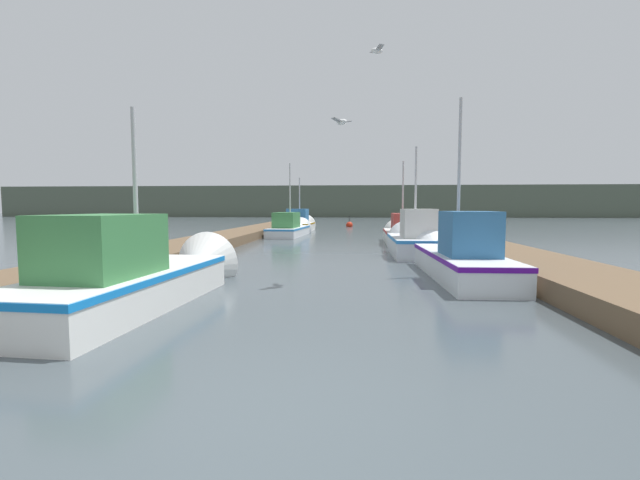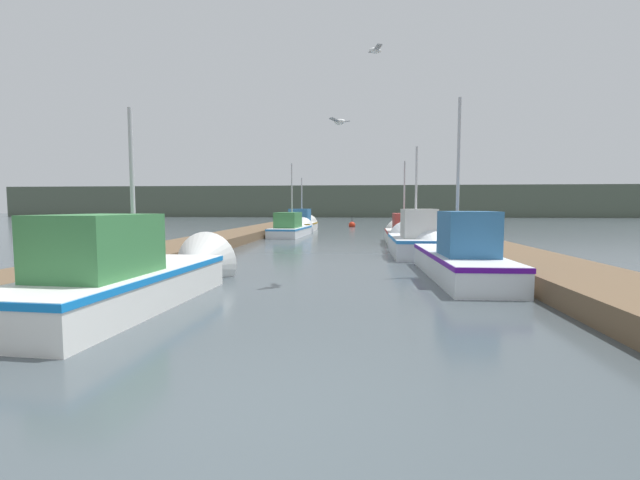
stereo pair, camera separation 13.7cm
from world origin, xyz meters
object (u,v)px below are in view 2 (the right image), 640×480
object	(u,v)px
fishing_boat_3	(403,233)
channel_buoy	(352,225)
fishing_boat_4	(293,228)
fishing_boat_0	(142,273)
fishing_boat_1	(455,256)
fishing_boat_2	(414,240)
mooring_piling_1	(296,221)
seagull_1	(340,122)
seagull_lead	(375,50)
mooring_piling_2	(447,233)
mooring_piling_0	(276,226)
fishing_boat_5	(302,224)

from	to	relation	value
fishing_boat_3	channel_buoy	bearing A→B (deg)	101.06
channel_buoy	fishing_boat_4	bearing A→B (deg)	-106.66
fishing_boat_0	fishing_boat_1	distance (m)	7.34
fishing_boat_4	fishing_boat_0	bearing A→B (deg)	-86.57
fishing_boat_2	channel_buoy	world-z (taller)	fishing_boat_2
fishing_boat_0	fishing_boat_2	size ratio (longest dim) A/B	1.27
fishing_boat_0	fishing_boat_4	distance (m)	17.96
mooring_piling_1	seagull_1	bearing A→B (deg)	-79.54
fishing_boat_1	channel_buoy	world-z (taller)	fishing_boat_1
mooring_piling_1	seagull_lead	world-z (taller)	seagull_lead
mooring_piling_2	channel_buoy	bearing A→B (deg)	102.24
fishing_boat_3	channel_buoy	xyz separation A→B (m)	(-2.70, 15.94, -0.28)
fishing_boat_4	mooring_piling_2	distance (m)	10.82
mooring_piling_0	mooring_piling_2	distance (m)	11.90
fishing_boat_4	mooring_piling_1	distance (m)	11.09
mooring_piling_0	mooring_piling_1	xyz separation A→B (m)	(-0.33, 10.60, -0.03)
fishing_boat_3	mooring_piling_1	size ratio (longest dim) A/B	6.08
fishing_boat_4	seagull_lead	size ratio (longest dim) A/B	11.29
mooring_piling_0	seagull_1	bearing A→B (deg)	-74.13
fishing_boat_1	fishing_boat_4	size ratio (longest dim) A/B	0.97
channel_buoy	seagull_1	world-z (taller)	seagull_1
fishing_boat_5	channel_buoy	world-z (taller)	fishing_boat_5
fishing_boat_3	mooring_piling_1	distance (m)	17.37
fishing_boat_4	mooring_piling_0	xyz separation A→B (m)	(-1.14, 0.39, 0.10)
seagull_1	fishing_boat_2	bearing A→B (deg)	-159.89
seagull_lead	seagull_1	bearing A→B (deg)	-75.85
mooring_piling_2	seagull_lead	size ratio (longest dim) A/B	2.33
mooring_piling_1	seagull_1	size ratio (longest dim) A/B	2.10
fishing_boat_1	fishing_boat_5	distance (m)	20.34
fishing_boat_4	fishing_boat_1	bearing A→B (deg)	-62.56
mooring_piling_2	channel_buoy	world-z (taller)	mooring_piling_2
fishing_boat_5	mooring_piling_2	bearing A→B (deg)	-56.98
mooring_piling_2	channel_buoy	size ratio (longest dim) A/B	1.20
fishing_boat_2	seagull_lead	xyz separation A→B (m)	(-1.69, -5.78, 4.74)
mooring_piling_0	seagull_1	size ratio (longest dim) A/B	2.22
fishing_boat_4	seagull_lead	world-z (taller)	seagull_lead
fishing_boat_1	mooring_piling_2	world-z (taller)	fishing_boat_1
channel_buoy	mooring_piling_0	bearing A→B (deg)	-112.50
fishing_boat_2	fishing_boat_5	xyz separation A→B (m)	(-6.06, 14.55, -0.01)
fishing_boat_1	seagull_1	distance (m)	4.50
fishing_boat_2	fishing_boat_4	xyz separation A→B (m)	(-5.97, 9.63, -0.06)
fishing_boat_4	seagull_lead	bearing A→B (deg)	-70.97
fishing_boat_4	seagull_1	xyz separation A→B (m)	(3.51, -15.96, 3.12)
seagull_1	mooring_piling_1	bearing A→B (deg)	-128.18
fishing_boat_2	fishing_boat_5	distance (m)	15.76
fishing_boat_4	mooring_piling_2	xyz separation A→B (m)	(7.51, -7.78, 0.20)
fishing_boat_4	seagull_lead	xyz separation A→B (m)	(4.28, -15.41, 4.80)
fishing_boat_1	seagull_lead	size ratio (longest dim) A/B	10.97
mooring_piling_1	fishing_boat_3	bearing A→B (deg)	-64.26
fishing_boat_3	seagull_1	bearing A→B (deg)	-101.36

